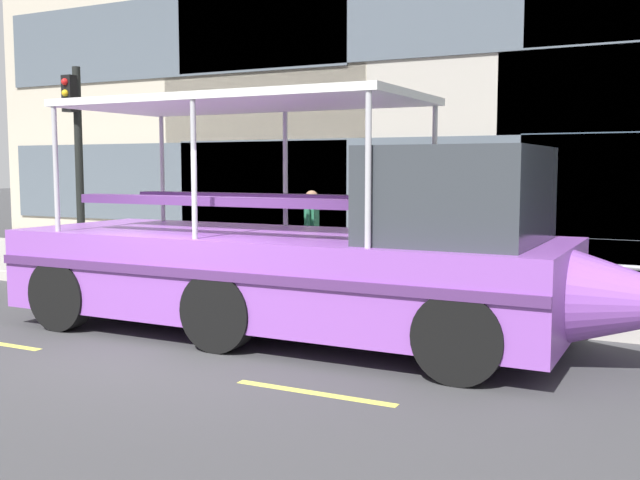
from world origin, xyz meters
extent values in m
plane|color=#3D3D3F|center=(0.00, 0.00, 0.00)|extent=(120.00, 120.00, 0.00)
cube|color=#99968E|center=(0.00, 5.60, 0.09)|extent=(32.00, 4.80, 0.18)
cube|color=#B2ADA3|center=(0.00, 3.11, 0.09)|extent=(32.00, 0.18, 0.18)
cube|color=#DBD64C|center=(2.40, -0.73, 0.00)|extent=(1.80, 0.12, 0.01)
cube|color=#4C5660|center=(-6.85, 8.37, 1.88)|extent=(10.75, 0.06, 2.07)
cube|color=#4C5660|center=(-6.85, 8.37, 5.64)|extent=(10.75, 0.06, 2.07)
cube|color=#4C5660|center=(-0.10, 8.37, 1.90)|extent=(12.25, 0.06, 2.09)
cube|color=#4C5660|center=(-0.10, 8.37, 5.70)|extent=(12.25, 0.06, 2.09)
cylinder|color=gray|center=(1.13, 3.45, 0.94)|extent=(11.24, 0.07, 0.07)
cylinder|color=gray|center=(1.13, 3.45, 0.56)|extent=(11.24, 0.06, 0.06)
cylinder|color=gray|center=(-4.49, 3.45, 0.56)|extent=(0.09, 0.09, 0.76)
cylinder|color=gray|center=(-2.25, 3.45, 0.56)|extent=(0.09, 0.09, 0.76)
cylinder|color=gray|center=(0.00, 3.45, 0.56)|extent=(0.09, 0.09, 0.76)
cylinder|color=gray|center=(2.25, 3.45, 0.56)|extent=(0.09, 0.09, 0.76)
cylinder|color=gray|center=(4.50, 3.45, 0.56)|extent=(0.09, 0.09, 0.76)
cylinder|color=black|center=(-5.43, 3.97, 2.23)|extent=(0.16, 0.16, 4.11)
cube|color=black|center=(-5.43, 3.77, 3.74)|extent=(0.24, 0.20, 0.72)
sphere|color=red|center=(-5.43, 3.66, 3.96)|extent=(0.14, 0.14, 0.14)
sphere|color=gold|center=(-5.43, 3.66, 3.74)|extent=(0.14, 0.14, 0.14)
sphere|color=green|center=(-5.43, 3.66, 3.52)|extent=(0.14, 0.14, 0.14)
cube|color=purple|center=(0.75, 1.44, 0.83)|extent=(7.63, 2.61, 1.11)
cylinder|color=purple|center=(-3.07, 1.44, 0.83)|extent=(0.38, 1.06, 1.06)
cube|color=#4D2A62|center=(0.75, 0.12, 0.97)|extent=(7.63, 0.04, 0.12)
cube|color=#33383D|center=(3.23, 1.44, 1.96)|extent=(1.91, 2.19, 1.14)
cube|color=silver|center=(0.18, 1.44, 3.17)|extent=(4.96, 2.40, 0.10)
cylinder|color=#B2B2B7|center=(2.54, 2.59, 2.25)|extent=(0.07, 0.07, 1.73)
cylinder|color=#B2B2B7|center=(2.54, 0.29, 2.25)|extent=(0.07, 0.07, 1.73)
cylinder|color=#B2B2B7|center=(0.18, 2.59, 2.25)|extent=(0.07, 0.07, 1.73)
cylinder|color=#B2B2B7|center=(0.18, 0.29, 2.25)|extent=(0.07, 0.07, 1.73)
cylinder|color=#B2B2B7|center=(-2.18, 2.59, 2.25)|extent=(0.07, 0.07, 1.73)
cylinder|color=#B2B2B7|center=(-2.18, 0.29, 2.25)|extent=(0.07, 0.07, 1.73)
cube|color=#4D2A62|center=(0.18, 2.07, 1.84)|extent=(4.56, 0.28, 0.12)
cube|color=#4D2A62|center=(0.18, 0.82, 1.84)|extent=(4.56, 0.28, 0.12)
cylinder|color=black|center=(3.61, 2.64, 0.50)|extent=(1.00, 0.28, 1.00)
cylinder|color=black|center=(3.61, 0.24, 0.50)|extent=(1.00, 0.28, 1.00)
cylinder|color=black|center=(0.56, 2.64, 0.50)|extent=(1.00, 0.28, 1.00)
cylinder|color=black|center=(0.56, 0.24, 0.50)|extent=(1.00, 0.28, 1.00)
cylinder|color=black|center=(-2.11, 2.64, 0.50)|extent=(1.00, 0.28, 1.00)
cylinder|color=black|center=(-2.11, 0.24, 0.50)|extent=(1.00, 0.28, 1.00)
cylinder|color=#1E2338|center=(3.60, 4.36, 0.57)|extent=(0.10, 0.10, 0.79)
cylinder|color=#1E2338|center=(3.50, 4.24, 0.57)|extent=(0.10, 0.10, 0.79)
cube|color=maroon|center=(3.55, 4.30, 1.25)|extent=(0.32, 0.34, 0.56)
cylinder|color=maroon|center=(3.68, 4.44, 1.22)|extent=(0.07, 0.07, 0.50)
cylinder|color=maroon|center=(3.43, 4.15, 1.22)|extent=(0.07, 0.07, 0.50)
sphere|color=tan|center=(3.55, 4.30, 1.66)|extent=(0.22, 0.22, 0.22)
cylinder|color=black|center=(1.57, 4.50, 0.58)|extent=(0.10, 0.10, 0.79)
cylinder|color=black|center=(1.46, 4.61, 0.58)|extent=(0.10, 0.10, 0.79)
cube|color=#38383D|center=(1.52, 4.56, 1.25)|extent=(0.33, 0.33, 0.56)
cylinder|color=#38383D|center=(1.65, 4.42, 1.23)|extent=(0.07, 0.07, 0.51)
cylinder|color=#38383D|center=(1.38, 4.69, 1.23)|extent=(0.07, 0.07, 0.51)
sphere|color=#936B4C|center=(1.52, 4.56, 1.66)|extent=(0.22, 0.22, 0.22)
cylinder|color=#1E2338|center=(-0.35, 4.39, 0.60)|extent=(0.11, 0.11, 0.84)
cylinder|color=#1E2338|center=(-0.38, 4.56, 0.60)|extent=(0.11, 0.11, 0.84)
cube|color=#236B47|center=(-0.36, 4.48, 1.32)|extent=(0.23, 0.34, 0.60)
cylinder|color=#236B47|center=(-0.33, 4.27, 1.29)|extent=(0.07, 0.07, 0.54)
cylinder|color=#236B47|center=(-0.40, 4.68, 1.29)|extent=(0.07, 0.07, 0.54)
sphere|color=#936B4C|center=(-0.36, 4.48, 1.76)|extent=(0.23, 0.23, 0.23)
camera|label=1|loc=(5.77, -7.22, 2.29)|focal=41.49mm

